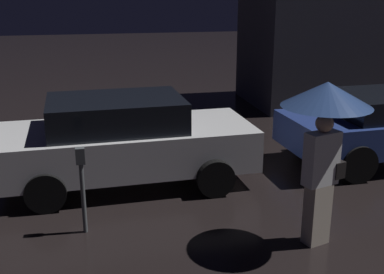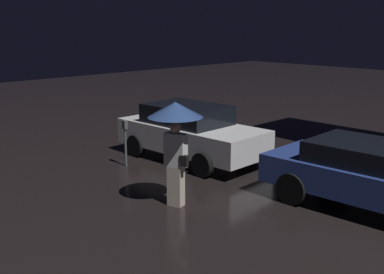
# 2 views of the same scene
# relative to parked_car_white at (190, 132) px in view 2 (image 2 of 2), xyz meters

# --- Properties ---
(parked_car_white) EXTENTS (4.24, 1.97, 1.49)m
(parked_car_white) POSITION_rel_parked_car_white_xyz_m (0.00, 0.00, 0.00)
(parked_car_white) COLOR silver
(parked_car_white) RESTS_ON ground
(parked_car_blue) EXTENTS (4.53, 1.99, 1.34)m
(parked_car_blue) POSITION_rel_parked_car_white_xyz_m (5.21, 0.04, -0.05)
(parked_car_blue) COLOR navy
(parked_car_blue) RESTS_ON ground
(pedestrian_with_umbrella) EXTENTS (1.10, 1.10, 2.14)m
(pedestrian_with_umbrella) POSITION_rel_parked_car_white_xyz_m (2.24, -2.59, 0.93)
(pedestrian_with_umbrella) COLOR beige
(pedestrian_with_umbrella) RESTS_ON ground
(parking_meter) EXTENTS (0.12, 0.10, 1.22)m
(parking_meter) POSITION_rel_parked_car_white_xyz_m (-0.71, -1.65, -0.02)
(parking_meter) COLOR #4C5154
(parking_meter) RESTS_ON ground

